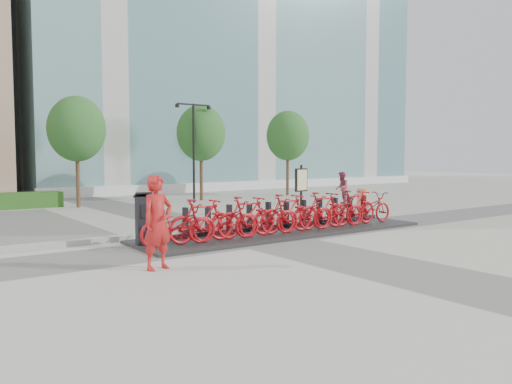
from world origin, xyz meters
TOP-DOWN VIEW (x-y plane):
  - ground at (0.00, 0.00)m, footprint 120.00×120.00m
  - glass_building at (14.00, 26.00)m, footprint 32.00×16.00m
  - tree_1 at (-1.50, 12.00)m, footprint 2.60×2.60m
  - tree_2 at (5.00, 12.00)m, footprint 2.60×2.60m
  - tree_3 at (11.00, 12.00)m, footprint 2.60×2.60m
  - streetlamp at (4.00, 11.00)m, footprint 2.00×0.20m
  - dock_pad at (1.30, 0.30)m, footprint 9.60×2.40m
  - dock_rail_posts at (1.36, 0.77)m, footprint 8.02×0.50m
  - bike_0 at (-2.60, -0.05)m, footprint 1.99×0.69m
  - bike_1 at (-1.88, -0.05)m, footprint 1.93×0.54m
  - bike_2 at (-1.16, -0.05)m, footprint 1.99×0.69m
  - bike_3 at (-0.44, -0.05)m, footprint 1.93×0.54m
  - bike_4 at (0.28, -0.05)m, footprint 1.99×0.69m
  - bike_5 at (1.00, -0.05)m, footprint 1.93×0.54m
  - bike_6 at (1.72, -0.05)m, footprint 1.99×0.69m
  - bike_7 at (2.44, -0.05)m, footprint 1.93×0.54m
  - bike_8 at (3.16, -0.05)m, footprint 1.99×0.69m
  - bike_9 at (3.88, -0.05)m, footprint 1.93×0.54m
  - bike_10 at (4.60, -0.05)m, footprint 1.99×0.69m
  - kiosk at (-3.24, 0.55)m, footprint 0.46×0.41m
  - worker_red at (-3.99, -1.94)m, footprint 0.80×0.62m
  - pedestrian at (9.40, 5.91)m, footprint 0.99×0.97m
  - construction_barrel at (8.32, 3.58)m, footprint 0.59×0.59m
  - map_sign at (4.65, 3.48)m, footprint 0.66×0.20m

SIDE VIEW (x-z plane):
  - ground at x=0.00m, z-range 0.00..0.00m
  - dock_pad at x=1.30m, z-range 0.00..0.08m
  - construction_barrel at x=8.32m, z-range 0.00..0.94m
  - dock_rail_posts at x=1.36m, z-range 0.08..0.93m
  - bike_0 at x=-2.60m, z-range 0.08..1.12m
  - bike_2 at x=-1.16m, z-range 0.08..1.12m
  - bike_4 at x=0.28m, z-range 0.08..1.12m
  - bike_6 at x=1.72m, z-range 0.08..1.12m
  - bike_8 at x=3.16m, z-range 0.08..1.12m
  - bike_10 at x=4.60m, z-range 0.08..1.12m
  - bike_1 at x=-1.88m, z-range 0.08..1.24m
  - bike_3 at x=-0.44m, z-range 0.08..1.24m
  - bike_5 at x=1.00m, z-range 0.08..1.24m
  - bike_7 at x=2.44m, z-range 0.08..1.24m
  - bike_9 at x=3.88m, z-range 0.08..1.24m
  - kiosk at x=-3.24m, z-range 0.05..1.41m
  - pedestrian at x=9.40m, z-range 0.00..1.60m
  - worker_red at x=-3.99m, z-range 0.00..1.95m
  - map_sign at x=4.65m, z-range 0.33..2.33m
  - streetlamp at x=4.00m, z-range 0.63..5.63m
  - tree_1 at x=-1.50m, z-range 1.04..6.14m
  - tree_2 at x=5.00m, z-range 1.04..6.14m
  - tree_3 at x=11.00m, z-range 1.04..6.14m
  - glass_building at x=14.00m, z-range 0.00..24.00m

